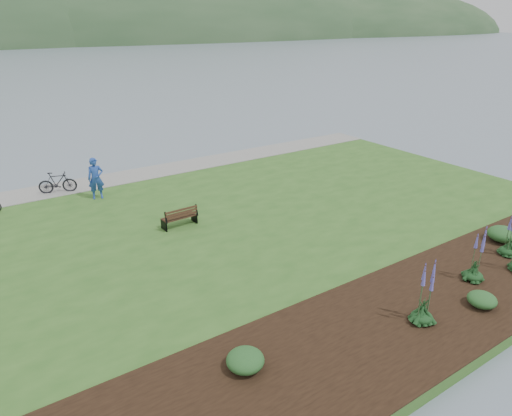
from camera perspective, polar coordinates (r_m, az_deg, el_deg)
The scene contains 14 objects.
ground at distance 19.76m, azimuth -9.92°, elevation -2.74°, with size 600.00×600.00×0.00m, color slate.
lawn at distance 18.03m, azimuth -7.31°, elevation -4.44°, with size 34.00×20.00×0.40m, color #2F5C20.
shoreline_path at distance 25.67m, azimuth -16.41°, elevation 3.67°, with size 34.00×2.20×0.03m, color gray.
garden_bed at distance 14.38m, azimuth 18.86°, elevation -12.22°, with size 24.00×4.40×0.04m, color black.
far_hillside at distance 188.63m, azimuth -26.93°, elevation 17.79°, with size 580.00×80.00×38.00m, color #2A4A2A, non-canonical shape.
park_bench at distance 18.92m, azimuth -9.47°, elevation -1.08°, with size 1.46×0.64×0.89m.
person at distance 22.72m, azimuth -19.45°, elevation 3.92°, with size 0.84×0.58×2.32m, color #2345A0.
bicycle_b at distance 24.34m, azimuth -23.58°, elevation 2.94°, with size 1.77×0.51×1.07m, color black.
echium_0 at distance 13.60m, azimuth 20.40°, elevation -10.27°, with size 0.62×0.62×2.08m.
echium_1 at distance 16.33m, azimuth 25.85°, elevation -5.72°, with size 0.62×0.62×2.07m.
echium_3 at distance 18.61m, azimuth 29.30°, elevation -3.08°, with size 0.62×0.62×1.88m.
shrub_0 at distance 11.67m, azimuth -1.35°, elevation -18.48°, with size 0.94×0.94×0.47m, color #1E4C21.
shrub_1 at distance 15.31m, azimuth 26.41°, elevation -10.22°, with size 0.84×0.84×0.42m, color #1E4C21.
shrub_2 at distance 19.85m, azimuth 28.49°, elevation -2.89°, with size 1.12×1.12×0.56m, color #1E4C21.
Camera 1 is at (-6.96, -16.50, 8.34)m, focal length 32.00 mm.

